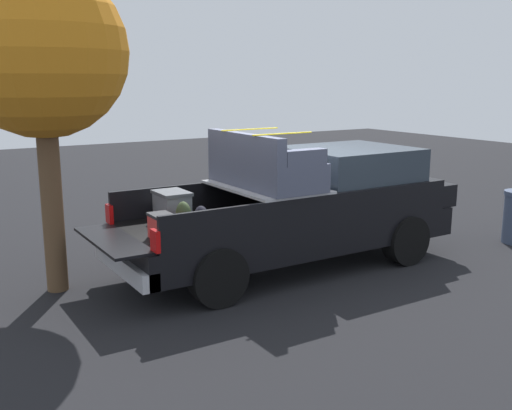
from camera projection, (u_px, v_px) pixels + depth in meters
The scene contains 3 objects.
ground_plane at pixel (287, 267), 9.65m from camera, with size 40.00×40.00×0.00m, color black.
pickup_truck at pixel (306, 206), 9.63m from camera, with size 6.05×2.06×2.23m.
tree_background at pixel (41, 54), 7.93m from camera, with size 2.34×2.34×4.53m.
Camera 1 is at (-5.31, -7.56, 3.00)m, focal length 41.66 mm.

